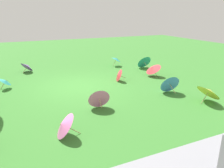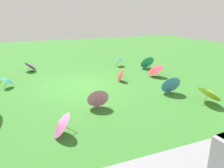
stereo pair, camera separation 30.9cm
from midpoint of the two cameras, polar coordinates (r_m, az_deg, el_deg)
The scene contains 11 objects.
ground at distance 10.79m, azimuth -7.73°, elevation -0.48°, with size 40.00×40.00×0.00m, color #387A2D.
parasol_blue_0 at distance 9.98m, azimuth 15.81°, elevation 0.07°, with size 0.95×0.91×0.87m.
parasol_yellow_0 at distance 9.36m, azimuth 25.17°, elevation -2.07°, with size 0.89×1.00×0.82m.
parasol_red_0 at distance 12.39m, azimuth 12.00°, elevation 3.96°, with size 0.86×0.90×0.77m.
parasol_teal_1 at distance 14.25m, azimuth 9.69°, elevation 5.83°, with size 0.96×0.85×0.88m.
parasol_pink_0 at distance 8.14m, azimuth -2.71°, elevation -3.56°, with size 0.86×0.75×0.81m.
parasol_purple_0 at distance 14.18m, azimuth -19.89°, elevation 4.57°, with size 0.96×1.01×0.69m.
parasol_red_2 at distance 11.35m, azimuth 2.86°, elevation 2.32°, with size 0.65×0.73×0.65m.
parasol_pink_1 at distance 6.48m, azimuth -12.23°, elevation -10.24°, with size 0.83×0.86×0.74m.
parasol_teal_3 at distance 14.66m, azimuth 2.60°, elevation 6.53°, with size 0.74×0.76×0.69m.
parasol_teal_4 at distance 11.40m, azimuth -24.86°, elevation 0.93°, with size 0.54×0.59×0.58m.
Camera 2 is at (2.36, 9.99, 3.41)m, focal length 34.86 mm.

